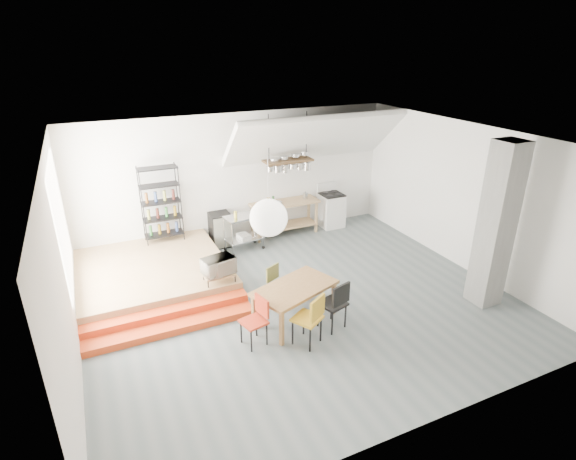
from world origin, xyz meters
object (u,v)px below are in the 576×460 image
dining_table (295,290)px  rolling_cart (244,228)px  mini_fridge (221,229)px  stove (331,209)px

dining_table → rolling_cart: size_ratio=1.76×
rolling_cart → mini_fridge: 0.68m
dining_table → rolling_cart: (0.18, 3.26, -0.06)m
dining_table → mini_fridge: 3.77m
dining_table → rolling_cart: bearing=66.8°
stove → dining_table: size_ratio=0.69×
rolling_cart → mini_fridge: bearing=122.4°
mini_fridge → rolling_cart: bearing=-49.0°
stove → mini_fridge: stove is taller
stove → mini_fridge: 3.14m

